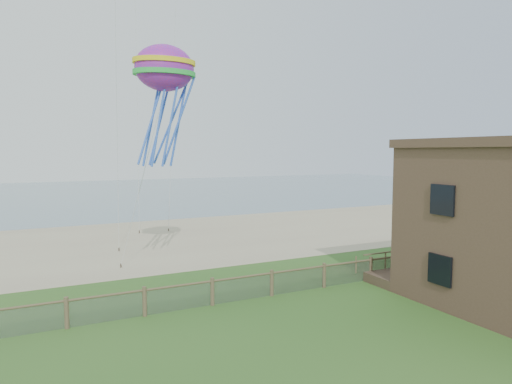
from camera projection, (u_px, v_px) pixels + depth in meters
ground at (352, 343)px, 16.28m from camera, size 160.00×160.00×0.00m
sand_beach at (175, 239)px, 35.89m from camera, size 72.00×20.00×0.02m
ocean at (98, 193)px, 75.10m from camera, size 160.00×68.00×0.02m
chainlink_fence at (272, 285)px, 21.58m from camera, size 36.20×0.20×1.25m
motel_deck at (476, 265)px, 26.49m from camera, size 15.00×2.00×0.50m
picnic_table at (413, 272)px, 24.28m from camera, size 2.30×1.93×0.85m
octopus_kite at (165, 102)px, 24.24m from camera, size 3.75×2.97×6.92m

